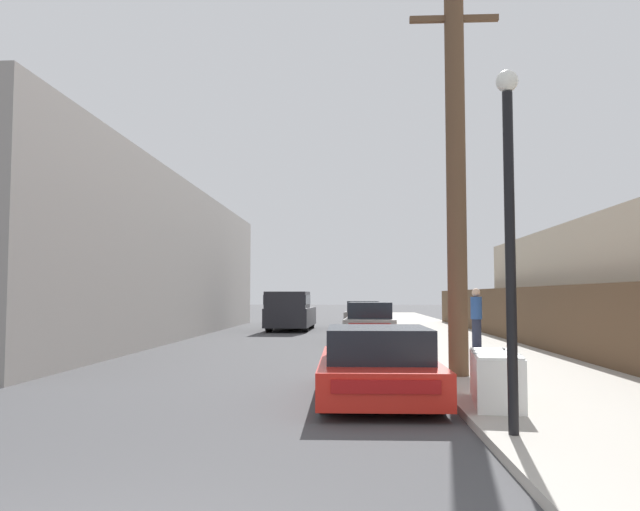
% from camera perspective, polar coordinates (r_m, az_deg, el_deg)
% --- Properties ---
extents(sidewalk_curb, '(4.20, 63.00, 0.12)m').
position_cam_1_polar(sidewalk_curb, '(27.04, 10.75, -7.08)').
color(sidewalk_curb, '#ADA89E').
rests_on(sidewalk_curb, ground).
extents(discarded_fridge, '(0.86, 1.80, 0.78)m').
position_cam_1_polar(discarded_fridge, '(9.59, 15.77, -10.76)').
color(discarded_fridge, white).
rests_on(discarded_fridge, sidewalk_curb).
extents(parked_sports_car_red, '(1.93, 4.52, 1.19)m').
position_cam_1_polar(parked_sports_car_red, '(10.52, 5.23, -9.95)').
color(parked_sports_car_red, red).
rests_on(parked_sports_car_red, ground).
extents(car_parked_mid, '(2.03, 4.67, 1.45)m').
position_cam_1_polar(car_parked_mid, '(23.43, 4.66, -6.17)').
color(car_parked_mid, gray).
rests_on(car_parked_mid, ground).
extents(car_parked_far, '(2.10, 4.14, 1.40)m').
position_cam_1_polar(car_parked_far, '(33.23, 4.03, -5.46)').
color(car_parked_far, gray).
rests_on(car_parked_far, ground).
extents(pickup_truck, '(2.13, 5.28, 1.87)m').
position_cam_1_polar(pickup_truck, '(30.21, -2.76, -5.11)').
color(pickup_truck, '#232328').
rests_on(pickup_truck, ground).
extents(utility_pole, '(1.80, 0.39, 8.04)m').
position_cam_1_polar(utility_pole, '(12.96, 12.32, 7.56)').
color(utility_pole, brown).
rests_on(utility_pole, sidewalk_curb).
extents(street_lamp, '(0.26, 0.26, 4.24)m').
position_cam_1_polar(street_lamp, '(7.58, 16.95, 3.33)').
color(street_lamp, black).
rests_on(street_lamp, sidewalk_curb).
extents(wooden_fence, '(0.08, 37.77, 1.85)m').
position_cam_1_polar(wooden_fence, '(20.90, 18.50, -5.27)').
color(wooden_fence, brown).
rests_on(wooden_fence, sidewalk_curb).
extents(building_left_block, '(7.00, 27.63, 6.18)m').
position_cam_1_polar(building_left_block, '(27.04, -18.56, -0.53)').
color(building_left_block, gray).
rests_on(building_left_block, ground).
extents(pedestrian, '(0.34, 0.34, 1.80)m').
position_cam_1_polar(pedestrian, '(19.62, 14.11, -5.46)').
color(pedestrian, '#282D42').
rests_on(pedestrian, sidewalk_curb).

